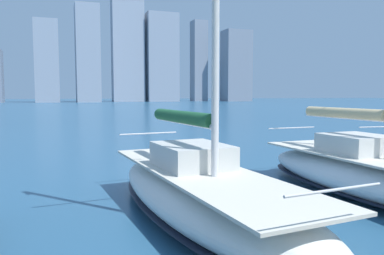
{
  "coord_description": "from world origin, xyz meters",
  "views": [
    {
      "loc": [
        2.91,
        0.84,
        2.9
      ],
      "look_at": [
        0.15,
        -6.76,
        2.2
      ],
      "focal_mm": 35.0,
      "sensor_mm": 36.0,
      "label": 1
    }
  ],
  "objects": [
    {
      "name": "sailboat_tan",
      "position": [
        -5.46,
        -7.38,
        0.67
      ],
      "size": [
        2.75,
        8.36,
        9.69
      ],
      "color": "silver",
      "rests_on": "ground"
    },
    {
      "name": "sailboat_forest",
      "position": [
        -0.18,
        -7.08,
        0.66
      ],
      "size": [
        3.21,
        8.93,
        9.45
      ],
      "color": "white",
      "rests_on": "ground"
    },
    {
      "name": "city_skyline",
      "position": [
        -1.34,
        -161.51,
        19.75
      ],
      "size": [
        164.95,
        19.0,
        54.23
      ],
      "color": "gray",
      "rests_on": "ground"
    }
  ]
}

